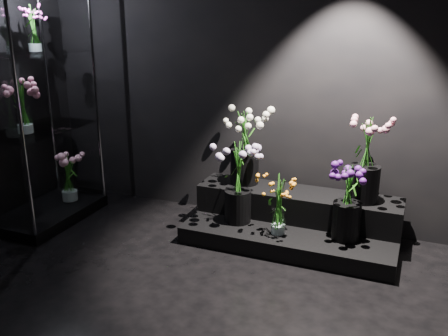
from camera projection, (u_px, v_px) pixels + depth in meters
The scene contains 12 objects.
floor at pixel (135, 329), 3.13m from camera, with size 4.00×4.00×0.00m, color black.
wall_back at pixel (245, 68), 4.46m from camera, with size 4.00×4.00×0.00m, color black.
display_riser at pixel (294, 220), 4.32m from camera, with size 1.77×0.79×0.39m.
display_case at pixel (36, 101), 4.41m from camera, with size 0.62×1.03×2.26m.
bouquet_orange_bells at pixel (279, 204), 4.03m from camera, with size 0.30×0.30×0.50m.
bouquet_lilac at pixel (238, 177), 4.22m from camera, with size 0.48×0.48×0.70m.
bouquet_purple at pixel (348, 199), 3.92m from camera, with size 0.38×0.38×0.61m.
bouquet_cream_roses at pixel (245, 140), 4.44m from camera, with size 0.47×0.47×0.68m.
bouquet_pink_roses at pixel (366, 156), 4.02m from camera, with size 0.37×0.37×0.70m.
bouquet_case_pink at pixel (23, 106), 4.27m from camera, with size 0.32×0.32×0.45m.
bouquet_case_magenta at pixel (33, 28), 4.36m from camera, with size 0.24×0.24×0.39m.
bouquet_case_base_pink at pixel (68, 176), 4.86m from camera, with size 0.37×0.37×0.48m.
Camera 1 is at (1.52, -2.26, 1.94)m, focal length 40.00 mm.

